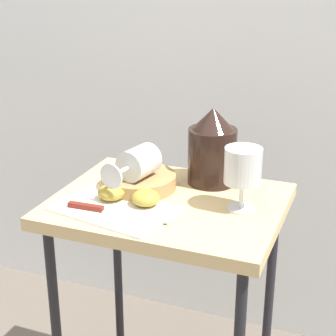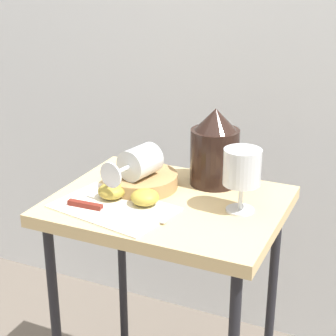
# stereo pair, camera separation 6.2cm
# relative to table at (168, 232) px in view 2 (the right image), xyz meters

# --- Properties ---
(curtain_drape) EXTENTS (2.40, 0.03, 2.08)m
(curtain_drape) POSITION_rel_table_xyz_m (0.00, 0.58, 0.41)
(curtain_drape) COLOR white
(curtain_drape) RESTS_ON ground_plane
(table) EXTENTS (0.53, 0.41, 0.71)m
(table) POSITION_rel_table_xyz_m (0.00, 0.00, 0.00)
(table) COLOR tan
(table) RESTS_ON ground_plane
(linen_napkin) EXTENTS (0.29, 0.22, 0.00)m
(linen_napkin) POSITION_rel_table_xyz_m (-0.09, -0.09, 0.09)
(linen_napkin) COLOR silver
(linen_napkin) RESTS_ON table
(basket_tray) EXTENTS (0.18, 0.18, 0.03)m
(basket_tray) POSITION_rel_table_xyz_m (-0.09, 0.04, 0.10)
(basket_tray) COLOR #AD8451
(basket_tray) RESTS_ON table
(pitcher) EXTENTS (0.17, 0.12, 0.19)m
(pitcher) POSITION_rel_table_xyz_m (0.06, 0.14, 0.16)
(pitcher) COLOR black
(pitcher) RESTS_ON table
(wine_glass_upright) EXTENTS (0.08, 0.08, 0.15)m
(wine_glass_upright) POSITION_rel_table_xyz_m (0.17, 0.01, 0.18)
(wine_glass_upright) COLOR silver
(wine_glass_upright) RESTS_ON table
(wine_glass_tipped_near) EXTENTS (0.10, 0.16, 0.08)m
(wine_glass_tipped_near) POSITION_rel_table_xyz_m (-0.09, 0.02, 0.16)
(wine_glass_tipped_near) COLOR silver
(wine_glass_tipped_near) RESTS_ON basket_tray
(apple_half_left) EXTENTS (0.07, 0.07, 0.04)m
(apple_half_left) POSITION_rel_table_xyz_m (-0.12, -0.05, 0.11)
(apple_half_left) COLOR #B29938
(apple_half_left) RESTS_ON linen_napkin
(apple_half_right) EXTENTS (0.07, 0.07, 0.04)m
(apple_half_right) POSITION_rel_table_xyz_m (-0.03, -0.05, 0.11)
(apple_half_right) COLOR #B29938
(apple_half_right) RESTS_ON linen_napkin
(knife) EXTENTS (0.24, 0.02, 0.01)m
(knife) POSITION_rel_table_xyz_m (-0.11, -0.12, 0.09)
(knife) COLOR silver
(knife) RESTS_ON linen_napkin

